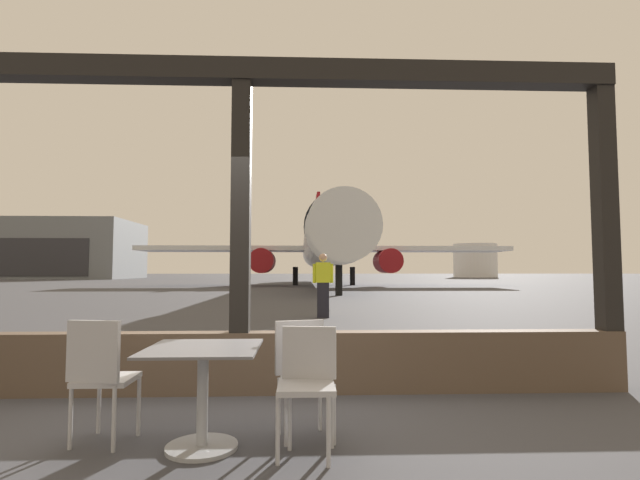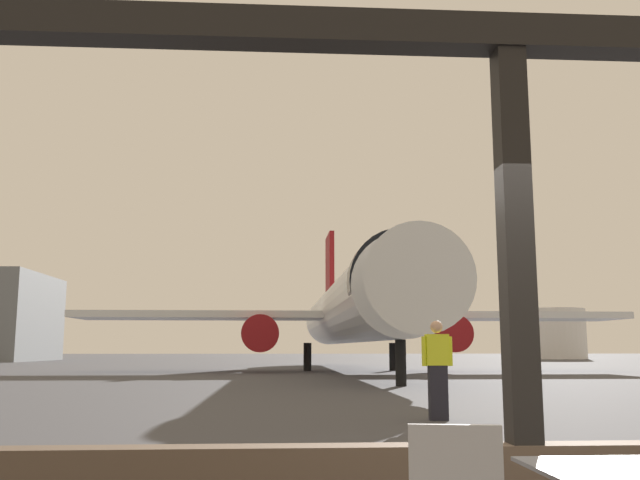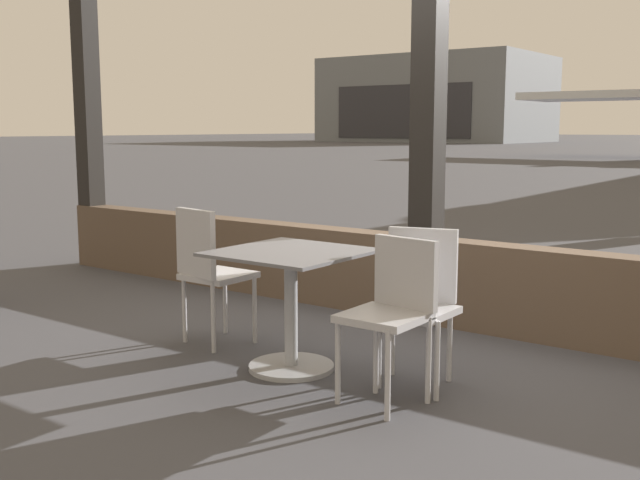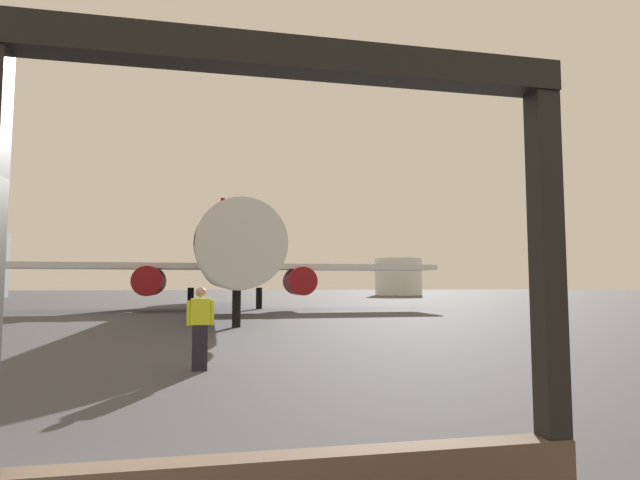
# 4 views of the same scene
# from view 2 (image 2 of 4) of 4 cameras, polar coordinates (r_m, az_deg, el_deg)

# --- Properties ---
(ground_plane) EXTENTS (220.00, 220.00, 0.00)m
(ground_plane) POSITION_cam_2_polar(r_m,az_deg,el_deg) (44.66, -1.54, -10.41)
(ground_plane) COLOR #424247
(window_frame) EXTENTS (8.24, 0.24, 3.59)m
(window_frame) POSITION_cam_2_polar(r_m,az_deg,el_deg) (4.90, 16.03, -8.29)
(window_frame) COLOR brown
(window_frame) RESTS_ON ground
(airplane) EXTENTS (29.66, 36.39, 10.04)m
(airplane) POSITION_cam_2_polar(r_m,az_deg,el_deg) (38.02, 2.71, -5.76)
(airplane) COLOR silver
(airplane) RESTS_ON ground
(ground_crew_worker) EXTENTS (0.57, 0.22, 1.74)m
(ground_crew_worker) POSITION_cam_2_polar(r_m,az_deg,el_deg) (12.74, 9.57, -10.29)
(ground_crew_worker) COLOR black
(ground_crew_worker) RESTS_ON ground
(fuel_storage_tank) EXTENTS (7.33, 7.33, 5.77)m
(fuel_storage_tank) POSITION_cam_2_polar(r_m,az_deg,el_deg) (86.44, 18.51, -7.28)
(fuel_storage_tank) COLOR white
(fuel_storage_tank) RESTS_ON ground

